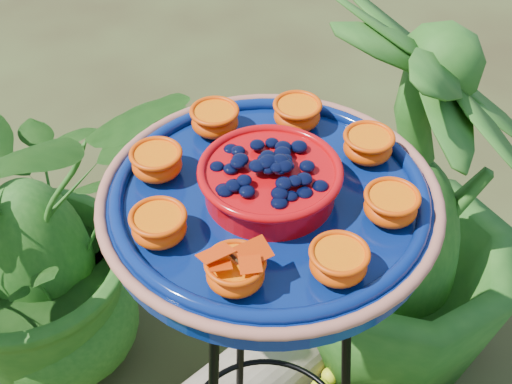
# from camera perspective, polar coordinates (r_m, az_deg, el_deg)

# --- Properties ---
(tripod_stand) EXTENTS (0.43, 0.43, 0.97)m
(tripod_stand) POSITION_cam_1_polar(r_m,az_deg,el_deg) (1.38, 0.87, -13.37)
(tripod_stand) COLOR black
(tripod_stand) RESTS_ON ground
(feeder_dish) EXTENTS (0.60, 0.60, 0.12)m
(feeder_dish) POSITION_cam_1_polar(r_m,az_deg,el_deg) (1.05, 1.10, -0.35)
(feeder_dish) COLOR navy
(feeder_dish) RESTS_ON tripod_stand
(driftwood_log) EXTENTS (0.62, 0.57, 0.21)m
(driftwood_log) POSITION_cam_1_polar(r_m,az_deg,el_deg) (1.96, 1.85, -13.20)
(driftwood_log) COLOR tan
(driftwood_log) RESTS_ON ground
(shrub_back_left) EXTENTS (1.06, 1.03, 0.91)m
(shrub_back_left) POSITION_cam_1_polar(r_m,az_deg,el_deg) (1.88, -17.73, -2.70)
(shrub_back_left) COLOR #1C5015
(shrub_back_left) RESTS_ON ground
(shrub_back_right) EXTENTS (0.71, 0.71, 1.09)m
(shrub_back_right) POSITION_cam_1_polar(r_m,az_deg,el_deg) (1.73, 12.05, -1.78)
(shrub_back_right) COLOR #1C5015
(shrub_back_right) RESTS_ON ground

